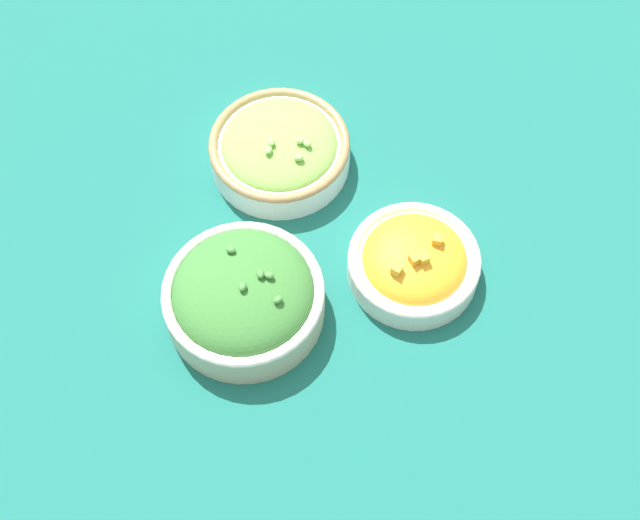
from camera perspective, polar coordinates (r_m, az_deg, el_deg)
ground_plane at (r=1.05m, az=0.00°, el=-0.81°), size 3.00×3.00×0.00m
bowl_lettuce at (r=1.11m, az=-2.60°, el=7.12°), size 0.18×0.18×0.06m
bowl_broccoli at (r=1.00m, az=-4.91°, el=-2.33°), size 0.18×0.18×0.08m
bowl_squash at (r=1.04m, az=6.03°, el=-0.12°), size 0.15×0.15×0.06m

